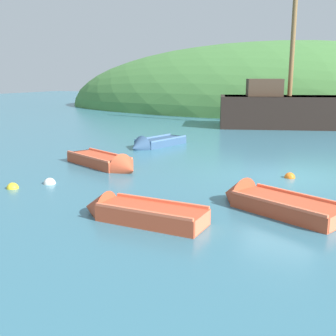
{
  "coord_description": "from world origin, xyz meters",
  "views": [
    {
      "loc": [
        2.45,
        -14.4,
        3.37
      ],
      "look_at": [
        -3.58,
        -1.69,
        0.26
      ],
      "focal_mm": 44.85,
      "sensor_mm": 36.0,
      "label": 1
    }
  ],
  "objects": [
    {
      "name": "buoy_orange",
      "position": [
        0.28,
        -0.27,
        0.0
      ],
      "size": [
        0.37,
        0.37,
        0.37
      ],
      "primitive_type": "sphere",
      "color": "orange",
      "rests_on": "ground"
    },
    {
      "name": "rowboat_outer_left",
      "position": [
        0.37,
        -3.95,
        0.13
      ],
      "size": [
        3.56,
        2.36,
        1.11
      ],
      "rotation": [
        0.0,
        0.0,
        2.74
      ],
      "color": "#C64C2D",
      "rests_on": "ground"
    },
    {
      "name": "rowboat_near_dock",
      "position": [
        -2.32,
        -6.15,
        0.14
      ],
      "size": [
        3.2,
        1.05,
        0.95
      ],
      "rotation": [
        0.0,
        0.0,
        3.12
      ],
      "color": "#C64C2D",
      "rests_on": "ground"
    },
    {
      "name": "rowboat_far",
      "position": [
        -6.74,
        3.37,
        0.11
      ],
      "size": [
        1.83,
        3.52,
        1.02
      ],
      "rotation": [
        0.0,
        0.0,
        4.47
      ],
      "color": "#335175",
      "rests_on": "ground"
    },
    {
      "name": "sailing_ship",
      "position": [
        -0.62,
        14.7,
        0.82
      ],
      "size": [
        15.18,
        7.41,
        12.97
      ],
      "rotation": [
        0.0,
        0.0,
        0.33
      ],
      "color": "black",
      "rests_on": "ground"
    },
    {
      "name": "ground_plane",
      "position": [
        0.0,
        0.0,
        0.0
      ],
      "size": [
        120.0,
        120.0,
        0.0
      ],
      "primitive_type": "plane",
      "color": "teal"
    },
    {
      "name": "rowboat_center",
      "position": [
        -6.21,
        -1.49,
        0.13
      ],
      "size": [
        3.77,
        2.36,
        1.03
      ],
      "rotation": [
        0.0,
        0.0,
        5.89
      ],
      "color": "#C64C2D",
      "rests_on": "ground"
    },
    {
      "name": "shore_hill",
      "position": [
        -6.28,
        28.29,
        0.0
      ],
      "size": [
        46.05,
        21.66,
        13.26
      ],
      "primitive_type": "ellipsoid",
      "color": "#477F3D",
      "rests_on": "ground"
    },
    {
      "name": "buoy_white",
      "position": [
        -6.48,
        -4.37,
        0.0
      ],
      "size": [
        0.38,
        0.38,
        0.38
      ],
      "primitive_type": "sphere",
      "color": "white",
      "rests_on": "ground"
    },
    {
      "name": "buoy_yellow",
      "position": [
        -7.12,
        -5.29,
        0.0
      ],
      "size": [
        0.36,
        0.36,
        0.36
      ],
      "primitive_type": "sphere",
      "color": "yellow",
      "rests_on": "ground"
    }
  ]
}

